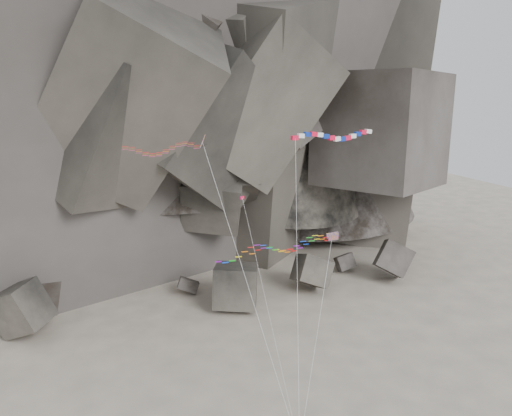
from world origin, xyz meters
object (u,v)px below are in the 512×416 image
object	(u,v)px
banner_kite	(333,138)
parafoil_kite	(272,248)
delta_kite	(160,149)
pennant_kite	(258,268)

from	to	relation	value
banner_kite	parafoil_kite	world-z (taller)	banner_kite
delta_kite	parafoil_kite	size ratio (longest dim) A/B	1.54
pennant_kite	banner_kite	bearing A→B (deg)	-4.46
delta_kite	pennant_kite	size ratio (longest dim) A/B	1.26
banner_kite	parafoil_kite	xyz separation A→B (m)	(-7.42, -1.68, -10.79)
delta_kite	pennant_kite	distance (m)	15.33
banner_kite	delta_kite	bearing A→B (deg)	164.41
parafoil_kite	pennant_kite	bearing A→B (deg)	-130.73
banner_kite	pennant_kite	size ratio (longest dim) A/B	1.26
banner_kite	pennant_kite	world-z (taller)	banner_kite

